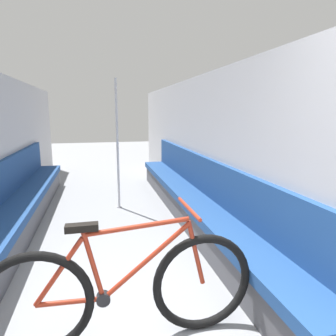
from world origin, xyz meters
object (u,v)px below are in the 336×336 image
Objects in this scene: bench_seat_row_left at (13,214)px; grab_pole_near at (118,147)px; bench_seat_row_right at (194,201)px; bicycle at (124,291)px.

grab_pole_near reaches higher than bench_seat_row_left.
bench_seat_row_right is at bearing 0.00° from bench_seat_row_left.
grab_pole_near is at bearing 33.33° from bench_seat_row_left.
bench_seat_row_right is 1.50m from grab_pole_near.
bicycle is 0.89× the size of grab_pole_near.
bicycle is at bearing -93.39° from grab_pole_near.
bench_seat_row_left is 1.00× the size of bench_seat_row_right.
bench_seat_row_left is 2.69× the size of grab_pole_near.
grab_pole_near is (1.36, 0.89, 0.70)m from bench_seat_row_left.
bench_seat_row_left is 1.77m from grab_pole_near.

